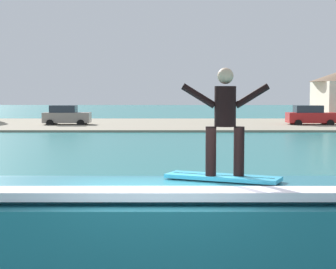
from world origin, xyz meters
name	(u,v)px	position (x,y,z in m)	size (l,w,h in m)	color
wave_crest	(169,238)	(0.20, 1.15, 0.81)	(6.92, 3.17, 1.72)	#247080
surfboard	(221,177)	(0.98, 1.06, 1.75)	(1.77, 1.13, 0.06)	#33A5CC
surfer	(223,116)	(1.01, 1.01, 2.68)	(1.31, 0.32, 1.60)	black
shoreline_bank	(165,124)	(0.00, 45.96, 0.08)	(120.00, 19.44, 0.17)	gray
car_near_shore	(64,116)	(-8.88, 44.18, 0.95)	(4.13, 2.14, 1.86)	gray
car_far_shore	(309,116)	(12.80, 44.08, 0.95)	(4.31, 2.27, 1.86)	red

